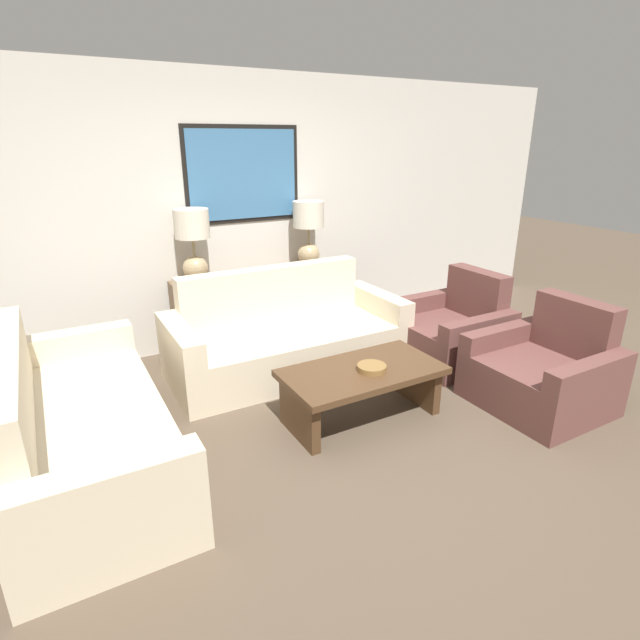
{
  "coord_description": "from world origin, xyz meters",
  "views": [
    {
      "loc": [
        -1.83,
        -2.47,
        2.03
      ],
      "look_at": [
        0.03,
        0.83,
        0.65
      ],
      "focal_mm": 28.0,
      "sensor_mm": 36.0,
      "label": 1
    }
  ],
  "objects_px": {
    "armchair_near_camera": "(544,373)",
    "decorative_bowl": "(372,368)",
    "armchair_near_back_wall": "(451,331)",
    "couch_by_side": "(79,429)",
    "console_table": "(257,309)",
    "table_lamp_right": "(308,228)",
    "table_lamp_left": "(193,239)",
    "couch_by_back_wall": "(286,338)",
    "coffee_table": "(362,382)"
  },
  "relations": [
    {
      "from": "decorative_bowl",
      "to": "armchair_near_camera",
      "type": "distance_m",
      "value": 1.44
    },
    {
      "from": "table_lamp_right",
      "to": "armchair_near_back_wall",
      "type": "bearing_deg",
      "value": -55.02
    },
    {
      "from": "table_lamp_right",
      "to": "couch_by_back_wall",
      "type": "bearing_deg",
      "value": -131.58
    },
    {
      "from": "console_table",
      "to": "table_lamp_right",
      "type": "xyz_separation_m",
      "value": [
        0.61,
        0.0,
        0.79
      ]
    },
    {
      "from": "couch_by_back_wall",
      "to": "couch_by_side",
      "type": "bearing_deg",
      "value": -157.88
    },
    {
      "from": "table_lamp_right",
      "to": "armchair_near_back_wall",
      "type": "xyz_separation_m",
      "value": [
        0.89,
        -1.27,
        -0.89
      ]
    },
    {
      "from": "couch_by_side",
      "to": "armchair_near_camera",
      "type": "xyz_separation_m",
      "value": [
        3.32,
        -0.89,
        -0.02
      ]
    },
    {
      "from": "table_lamp_left",
      "to": "couch_by_back_wall",
      "type": "height_order",
      "value": "table_lamp_left"
    },
    {
      "from": "couch_by_back_wall",
      "to": "couch_by_side",
      "type": "height_order",
      "value": "same"
    },
    {
      "from": "console_table",
      "to": "decorative_bowl",
      "type": "bearing_deg",
      "value": -85.62
    },
    {
      "from": "console_table",
      "to": "armchair_near_camera",
      "type": "bearing_deg",
      "value": -57.18
    },
    {
      "from": "couch_by_back_wall",
      "to": "couch_by_side",
      "type": "relative_size",
      "value": 1.0
    },
    {
      "from": "coffee_table",
      "to": "decorative_bowl",
      "type": "height_order",
      "value": "decorative_bowl"
    },
    {
      "from": "console_table",
      "to": "couch_by_back_wall",
      "type": "relative_size",
      "value": 0.78
    },
    {
      "from": "couch_by_back_wall",
      "to": "armchair_near_back_wall",
      "type": "bearing_deg",
      "value": -21.33
    },
    {
      "from": "table_lamp_left",
      "to": "armchair_near_back_wall",
      "type": "distance_m",
      "value": 2.6
    },
    {
      "from": "armchair_near_camera",
      "to": "couch_by_side",
      "type": "bearing_deg",
      "value": 165.03
    },
    {
      "from": "couch_by_back_wall",
      "to": "armchair_near_back_wall",
      "type": "xyz_separation_m",
      "value": [
        1.49,
        -0.58,
        -0.02
      ]
    },
    {
      "from": "console_table",
      "to": "table_lamp_left",
      "type": "xyz_separation_m",
      "value": [
        -0.61,
        0.0,
        0.79
      ]
    },
    {
      "from": "couch_by_back_wall",
      "to": "armchair_near_camera",
      "type": "bearing_deg",
      "value": -47.53
    },
    {
      "from": "console_table",
      "to": "couch_by_side",
      "type": "relative_size",
      "value": 0.78
    },
    {
      "from": "armchair_near_back_wall",
      "to": "table_lamp_left",
      "type": "bearing_deg",
      "value": 148.89
    },
    {
      "from": "table_lamp_right",
      "to": "couch_by_side",
      "type": "height_order",
      "value": "table_lamp_right"
    },
    {
      "from": "console_table",
      "to": "couch_by_side",
      "type": "xyz_separation_m",
      "value": [
        -1.83,
        -1.43,
        -0.08
      ]
    },
    {
      "from": "couch_by_side",
      "to": "decorative_bowl",
      "type": "height_order",
      "value": "couch_by_side"
    },
    {
      "from": "decorative_bowl",
      "to": "armchair_near_back_wall",
      "type": "bearing_deg",
      "value": 23.22
    },
    {
      "from": "couch_by_side",
      "to": "coffee_table",
      "type": "relative_size",
      "value": 1.8
    },
    {
      "from": "console_table",
      "to": "armchair_near_back_wall",
      "type": "bearing_deg",
      "value": -40.32
    },
    {
      "from": "coffee_table",
      "to": "couch_by_side",
      "type": "bearing_deg",
      "value": 169.28
    },
    {
      "from": "couch_by_side",
      "to": "decorative_bowl",
      "type": "xyz_separation_m",
      "value": [
        1.97,
        -0.42,
        0.15
      ]
    },
    {
      "from": "armchair_near_back_wall",
      "to": "armchair_near_camera",
      "type": "distance_m",
      "value": 1.05
    },
    {
      "from": "decorative_bowl",
      "to": "armchair_near_camera",
      "type": "height_order",
      "value": "armchair_near_camera"
    },
    {
      "from": "couch_by_side",
      "to": "armchair_near_back_wall",
      "type": "distance_m",
      "value": 3.32
    },
    {
      "from": "couch_by_back_wall",
      "to": "coffee_table",
      "type": "xyz_separation_m",
      "value": [
        0.1,
        -1.11,
        0.02
      ]
    },
    {
      "from": "table_lamp_right",
      "to": "armchair_near_camera",
      "type": "height_order",
      "value": "table_lamp_right"
    },
    {
      "from": "table_lamp_right",
      "to": "decorative_bowl",
      "type": "bearing_deg",
      "value": -104.14
    },
    {
      "from": "table_lamp_left",
      "to": "couch_by_back_wall",
      "type": "bearing_deg",
      "value": -48.42
    },
    {
      "from": "console_table",
      "to": "decorative_bowl",
      "type": "relative_size",
      "value": 7.75
    },
    {
      "from": "table_lamp_left",
      "to": "coffee_table",
      "type": "distance_m",
      "value": 2.1
    },
    {
      "from": "couch_by_side",
      "to": "armchair_near_back_wall",
      "type": "xyz_separation_m",
      "value": [
        3.32,
        0.16,
        -0.02
      ]
    },
    {
      "from": "table_lamp_left",
      "to": "decorative_bowl",
      "type": "xyz_separation_m",
      "value": [
        0.75,
        -1.84,
        -0.72
      ]
    },
    {
      "from": "console_table",
      "to": "armchair_near_camera",
      "type": "distance_m",
      "value": 2.75
    },
    {
      "from": "decorative_bowl",
      "to": "table_lamp_left",
      "type": "bearing_deg",
      "value": 112.05
    },
    {
      "from": "couch_by_side",
      "to": "armchair_near_back_wall",
      "type": "bearing_deg",
      "value": 2.75
    },
    {
      "from": "console_table",
      "to": "table_lamp_right",
      "type": "relative_size",
      "value": 2.43
    },
    {
      "from": "couch_by_back_wall",
      "to": "decorative_bowl",
      "type": "distance_m",
      "value": 1.18
    },
    {
      "from": "table_lamp_right",
      "to": "coffee_table",
      "type": "distance_m",
      "value": 2.05
    },
    {
      "from": "couch_by_back_wall",
      "to": "coffee_table",
      "type": "bearing_deg",
      "value": -84.99
    },
    {
      "from": "armchair_near_camera",
      "to": "decorative_bowl",
      "type": "bearing_deg",
      "value": 160.9
    },
    {
      "from": "table_lamp_left",
      "to": "couch_by_back_wall",
      "type": "relative_size",
      "value": 0.32
    }
  ]
}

